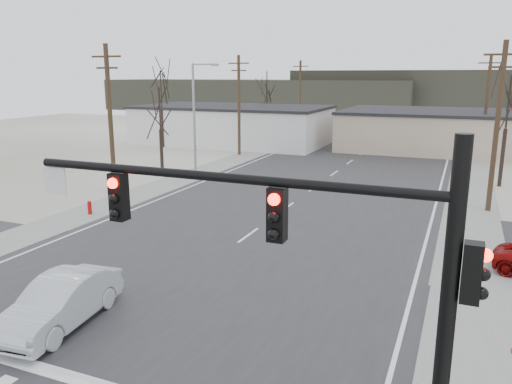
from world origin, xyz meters
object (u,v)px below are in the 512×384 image
at_px(traffic_signal_mast, 335,271).
at_px(sedan_crossing, 61,302).
at_px(fire_hydrant, 90,208).
at_px(car_far_b, 344,133).
at_px(car_far_a, 395,134).

bearing_deg(traffic_signal_mast, sedan_crossing, 161.83).
bearing_deg(fire_hydrant, traffic_signal_mast, -38.13).
xyz_separation_m(traffic_signal_mast, fire_hydrant, (-18.09, 14.20, -4.22)).
bearing_deg(car_far_b, car_far_a, 3.58).
xyz_separation_m(traffic_signal_mast, sedan_crossing, (-9.76, 3.20, -3.82)).
height_order(sedan_crossing, car_far_a, sedan_crossing).
distance_m(car_far_a, car_far_b, 6.49).
height_order(sedan_crossing, car_far_b, sedan_crossing).
relative_size(traffic_signal_mast, sedan_crossing, 1.83).
height_order(traffic_signal_mast, sedan_crossing, traffic_signal_mast).
relative_size(fire_hydrant, sedan_crossing, 0.18).
distance_m(fire_hydrant, sedan_crossing, 13.81).
bearing_deg(car_far_b, fire_hydrant, -106.40).
bearing_deg(car_far_a, car_far_b, -0.84).
xyz_separation_m(sedan_crossing, car_far_b, (-2.84, 52.60, -0.09)).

